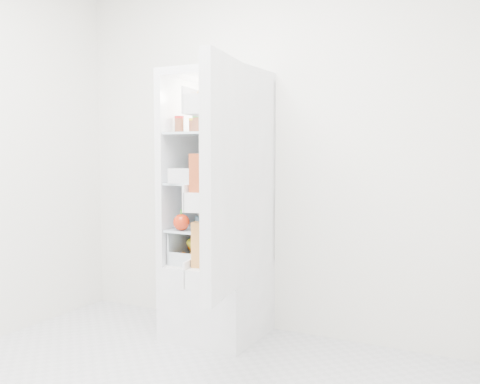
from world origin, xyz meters
The scene contains 21 objects.
room_walls centered at (0.00, 0.00, 1.59)m, with size 3.02×3.02×2.61m.
refrigerator centered at (-0.20, 1.25, 0.67)m, with size 0.60×0.60×1.80m.
shelf_low centered at (-0.20, 1.19, 0.74)m, with size 0.49×0.53×0.01m, color silver.
shelf_mid centered at (-0.20, 1.19, 1.05)m, with size 0.49×0.53×0.01m, color silver.
shelf_top centered at (-0.20, 1.19, 1.38)m, with size 0.49×0.53×0.01m, color silver.
crisper_left centered at (-0.32, 1.19, 0.61)m, with size 0.23×0.46×0.22m, color silver, non-canonical shape.
crisper_right centered at (-0.08, 1.19, 0.61)m, with size 0.23×0.46×0.22m, color silver, non-canonical shape.
condiment_jars centered at (-0.24, 1.07, 1.43)m, with size 0.38×0.16×0.08m.
squeeze_bottle centered at (-0.02, 1.20, 1.49)m, with size 0.06×0.06×0.20m, color white.
tub_white centered at (-0.34, 0.99, 1.11)m, with size 0.15×0.15×0.10m, color silver.
tub_cream centered at (-0.26, 1.16, 1.09)m, with size 0.11×0.11×0.07m, color white.
tin_red centered at (-0.03, 0.96, 1.09)m, with size 0.10×0.10×0.07m, color red.
foil_tray centered at (-0.27, 1.30, 1.08)m, with size 0.18×0.13×0.04m, color silver.
tub_green centered at (-0.11, 1.21, 1.10)m, with size 0.10×0.13×0.08m, color #429252.
red_cabbage centered at (-0.05, 1.24, 0.83)m, with size 0.16×0.16×0.16m, color #5F2060.
bell_pepper centered at (-0.34, 0.97, 0.80)m, with size 0.11×0.11×0.11m, color red.
mushroom_bowl centered at (-0.33, 1.25, 0.78)m, with size 0.13×0.13×0.06m, color #7BA2B8.
salad_bag centered at (-0.02, 1.02, 0.80)m, with size 0.10×0.10×0.10m, color #9BB588.
citrus_pile centered at (-0.33, 1.15, 0.59)m, with size 0.20×0.31×0.16m.
veg_pile centered at (-0.07, 1.18, 0.56)m, with size 0.16×0.30×0.10m.
fridge_door centered at (0.15, 0.61, 1.09)m, with size 0.27×0.60×1.30m.
Camera 1 is at (1.60, -1.92, 1.26)m, focal length 40.00 mm.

